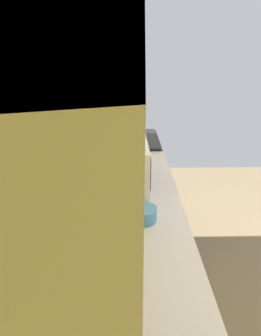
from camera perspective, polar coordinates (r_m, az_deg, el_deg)
The scene contains 4 objects.
wall_back at distance 1.77m, azimuth -13.02°, elevation 4.33°, with size 3.95×0.12×2.61m, color #EFDC85.
oven_range at distance 3.30m, azimuth -1.09°, elevation -2.93°, with size 0.64×0.63×1.08m.
microwave at distance 2.21m, azimuth -1.61°, elevation 0.68°, with size 0.49×0.34×0.27m.
bowl at distance 1.83m, azimuth 1.49°, elevation -7.00°, with size 0.17×0.17×0.07m.
Camera 1 is at (-1.67, 1.38, 1.78)m, focal length 39.42 mm.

